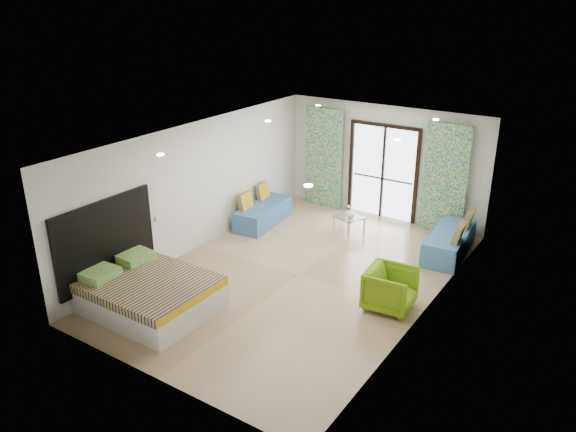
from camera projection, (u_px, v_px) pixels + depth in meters
The scene contains 24 objects.
floor at pixel (299, 275), 10.88m from camera, with size 5.00×7.50×0.01m, color #917557, non-canonical shape.
ceiling at pixel (300, 139), 9.87m from camera, with size 5.00×7.50×0.01m, color silver, non-canonical shape.
wall_back at pixel (384, 162), 13.27m from camera, with size 5.00×0.01×2.70m, color silver, non-canonical shape.
wall_front at pixel (149, 296), 7.47m from camera, with size 5.00×0.01×2.70m, color silver, non-canonical shape.
wall_left at pixel (198, 186), 11.65m from camera, with size 0.01×7.50×2.70m, color silver, non-canonical shape.
wall_right at pixel (429, 241), 9.09m from camera, with size 0.01×7.50×2.70m, color silver, non-canonical shape.
balcony_door at pixel (383, 166), 13.29m from camera, with size 1.76×0.08×2.28m.
balcony_rail at pixel (383, 179), 13.41m from camera, with size 1.52×0.03×0.04m, color #595451.
curtain_left at pixel (323, 158), 13.96m from camera, with size 1.00×0.10×2.50m, color white.
curtain_right at pixel (445, 180), 12.38m from camera, with size 1.00×0.10×2.50m, color white.
downlight_a at pixel (160, 155), 9.04m from camera, with size 0.12×0.12×0.02m, color #FFE0B2.
downlight_b at pixel (308, 185), 7.61m from camera, with size 0.12×0.12×0.02m, color #FFE0B2.
downlight_c at pixel (268, 121), 11.37m from camera, with size 0.12×0.12×0.02m, color #FFE0B2.
downlight_d at pixel (397, 140), 9.94m from camera, with size 0.12×0.12×0.02m, color #FFE0B2.
downlight_e at pixel (318, 105), 12.91m from camera, with size 0.12×0.12×0.02m, color #FFE0B2.
downlight_f at pixel (436, 120), 11.48m from camera, with size 0.12×0.12×0.02m, color #FFE0B2.
headboard at pixel (106, 241), 9.83m from camera, with size 0.06×2.10×1.50m, color black.
switch_plate at pixel (157, 218), 10.81m from camera, with size 0.02×0.10×0.10m, color silver.
bed at pixel (149, 294), 9.61m from camera, with size 2.08×1.70×0.72m.
daybed_left at pixel (263, 213), 13.20m from camera, with size 0.85×1.78×0.85m.
daybed_right at pixel (450, 242), 11.64m from camera, with size 0.85×1.87×0.90m.
coffee_table at pixel (349, 218), 12.72m from camera, with size 0.72×0.72×0.65m.
vase at pixel (350, 214), 12.61m from camera, with size 0.19×0.20×0.19m, color white.
armchair at pixel (390, 287), 9.61m from camera, with size 0.79×0.74×0.82m, color #6D9913.
Camera 1 is at (5.14, -8.18, 5.13)m, focal length 35.00 mm.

